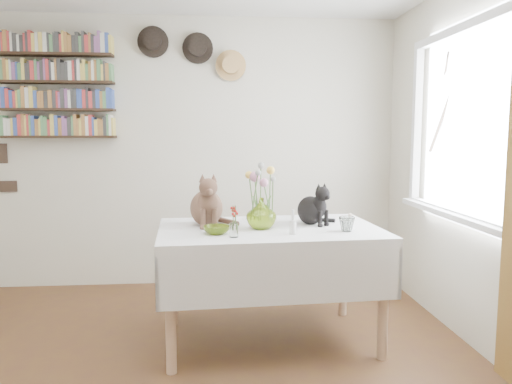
{
  "coord_description": "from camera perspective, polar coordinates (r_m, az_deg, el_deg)",
  "views": [
    {
      "loc": [
        0.27,
        -2.47,
        1.43
      ],
      "look_at": [
        0.55,
        0.74,
        1.05
      ],
      "focal_mm": 35.0,
      "sensor_mm": 36.0,
      "label": 1
    }
  ],
  "objects": [
    {
      "name": "room",
      "position": [
        2.49,
        -11.22,
        2.46
      ],
      "size": [
        4.08,
        4.58,
        2.58
      ],
      "color": "brown",
      "rests_on": "ground"
    },
    {
      "name": "window",
      "position": [
        3.69,
        22.47,
        5.68
      ],
      "size": [
        0.12,
        1.52,
        1.32
      ],
      "color": "white",
      "rests_on": "room"
    },
    {
      "name": "dining_table",
      "position": [
        3.44,
        1.53,
        -7.27
      ],
      "size": [
        1.54,
        1.04,
        0.8
      ],
      "color": "white",
      "rests_on": "room"
    },
    {
      "name": "tabby_cat",
      "position": [
        3.47,
        -5.69,
        -0.73
      ],
      "size": [
        0.28,
        0.34,
        0.37
      ],
      "primitive_type": null,
      "rotation": [
        0.0,
        0.0,
        0.12
      ],
      "color": "brown",
      "rests_on": "dining_table"
    },
    {
      "name": "black_cat",
      "position": [
        3.52,
        6.26,
        -1.22
      ],
      "size": [
        0.31,
        0.33,
        0.3
      ],
      "primitive_type": null,
      "rotation": [
        0.0,
        0.0,
        0.63
      ],
      "color": "black",
      "rests_on": "dining_table"
    },
    {
      "name": "flower_vase",
      "position": [
        3.33,
        0.61,
        -2.45
      ],
      "size": [
        0.21,
        0.21,
        0.21
      ],
      "primitive_type": "imported",
      "rotation": [
        0.0,
        0.0,
        0.03
      ],
      "color": "#B9D546",
      "rests_on": "dining_table"
    },
    {
      "name": "green_bowl",
      "position": [
        3.18,
        -4.52,
        -4.34
      ],
      "size": [
        0.17,
        0.17,
        0.05
      ],
      "primitive_type": "imported",
      "rotation": [
        0.0,
        0.0,
        0.02
      ],
      "color": "#B9D546",
      "rests_on": "dining_table"
    },
    {
      "name": "drinking_glass",
      "position": [
        3.3,
        10.33,
        -3.63
      ],
      "size": [
        0.13,
        0.13,
        0.1
      ],
      "primitive_type": "imported",
      "rotation": [
        0.0,
        0.0,
        -0.31
      ],
      "color": "white",
      "rests_on": "dining_table"
    },
    {
      "name": "candlestick",
      "position": [
        3.17,
        4.23,
        -3.88
      ],
      "size": [
        0.04,
        0.04,
        0.16
      ],
      "color": "white",
      "rests_on": "dining_table"
    },
    {
      "name": "berry_jar",
      "position": [
        3.06,
        -2.56,
        -3.4
      ],
      "size": [
        0.05,
        0.05,
        0.22
      ],
      "color": "white",
      "rests_on": "dining_table"
    },
    {
      "name": "porcelain_figurine",
      "position": [
        3.38,
        10.69,
        -3.41
      ],
      "size": [
        0.06,
        0.06,
        0.11
      ],
      "color": "white",
      "rests_on": "dining_table"
    },
    {
      "name": "flower_bouquet",
      "position": [
        3.31,
        0.62,
        1.6
      ],
      "size": [
        0.17,
        0.13,
        0.39
      ],
      "color": "#4C7233",
      "rests_on": "flower_vase"
    },
    {
      "name": "bookshelf_unit",
      "position": [
        4.85,
        -21.87,
        11.12
      ],
      "size": [
        1.0,
        0.16,
        0.91
      ],
      "color": "black",
      "rests_on": "room"
    },
    {
      "name": "wall_hats",
      "position": [
        4.72,
        -7.1,
        15.64
      ],
      "size": [
        0.98,
        0.09,
        0.48
      ],
      "color": "black",
      "rests_on": "room"
    },
    {
      "name": "wall_art_plaques",
      "position": [
        5.08,
        -27.01,
        2.54
      ],
      "size": [
        0.21,
        0.02,
        0.44
      ],
      "color": "#38281E",
      "rests_on": "room"
    }
  ]
}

